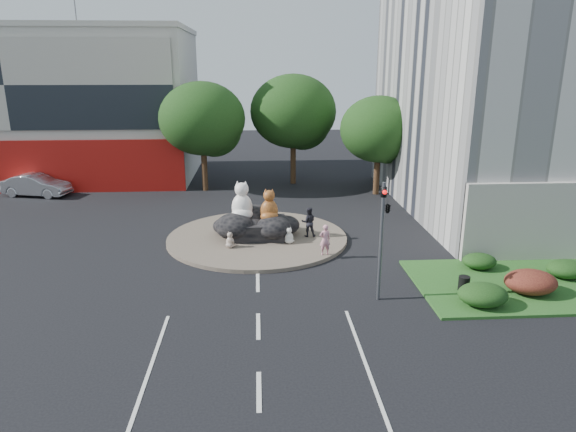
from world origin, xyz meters
name	(u,v)px	position (x,y,z in m)	size (l,w,h in m)	color
ground	(258,326)	(0.00, 0.00, 0.00)	(120.00, 120.00, 0.00)	black
roundabout_island	(257,238)	(0.00, 10.00, 0.10)	(10.00, 10.00, 0.20)	brown
rock_plinth	(257,228)	(0.00, 10.00, 0.65)	(3.20, 2.60, 0.90)	black
shophouse_block	(41,105)	(-18.00, 27.91, 6.18)	(25.20, 12.30, 17.40)	beige
grass_verge	(528,284)	(12.00, 3.00, 0.06)	(10.00, 6.00, 0.12)	#1F4F1A
tree_left	(203,122)	(-3.93, 22.06, 5.25)	(6.46, 6.46, 8.27)	#382314
tree_mid	(294,115)	(3.07, 24.06, 5.56)	(6.84, 6.84, 8.76)	#382314
tree_right	(379,132)	(9.07, 20.06, 4.63)	(5.70, 5.70, 7.30)	#382314
hedge_near_green	(483,295)	(9.00, 1.00, 0.57)	(2.00, 1.60, 0.90)	#173511
hedge_red	(531,282)	(11.50, 2.00, 0.61)	(2.20, 1.76, 0.99)	#431212
hedge_mid_green	(567,269)	(14.00, 3.50, 0.53)	(1.80, 1.44, 0.81)	#173511
hedge_back_green	(479,261)	(10.50, 4.80, 0.48)	(1.60, 1.28, 0.72)	#173511
traffic_light	(385,216)	(5.10, 2.00, 3.62)	(0.44, 1.24, 5.00)	#595B60
street_lamp	(506,163)	(12.82, 8.00, 4.55)	(2.34, 0.22, 8.06)	#595B60
cat_white	(242,200)	(-0.81, 10.18, 2.22)	(1.34, 1.16, 2.23)	white
cat_tabby	(269,205)	(0.68, 9.83, 2.03)	(1.11, 0.96, 1.85)	#C57429
kitten_calico	(230,239)	(-1.42, 8.21, 0.64)	(0.52, 0.45, 0.87)	beige
kitten_white	(289,235)	(1.71, 8.70, 0.64)	(0.53, 0.46, 0.89)	silver
pedestrian_pink	(325,240)	(3.39, 6.86, 0.99)	(0.58, 0.38, 1.58)	pink
pedestrian_dark	(309,222)	(2.86, 9.77, 1.03)	(0.80, 0.63, 1.65)	black
parked_car	(36,185)	(-16.34, 20.92, 0.82)	(1.73, 4.97, 1.64)	#9C9DA3
litter_bin	(464,283)	(8.80, 2.42, 0.43)	(0.48, 0.48, 0.63)	black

